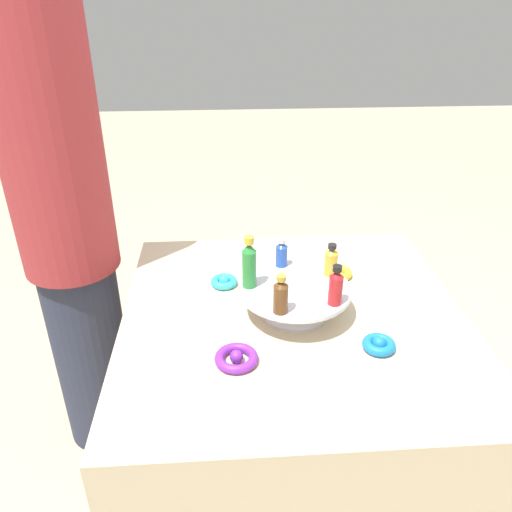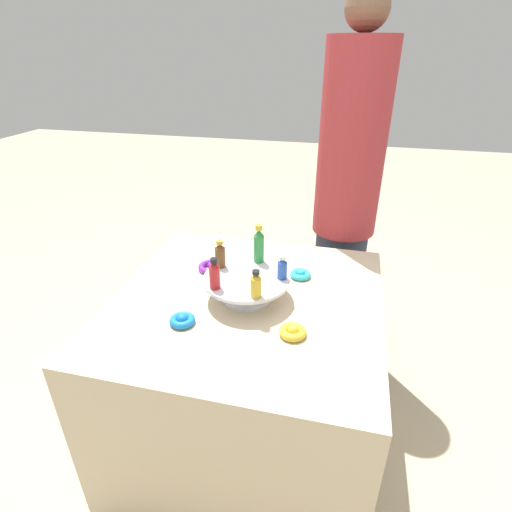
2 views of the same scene
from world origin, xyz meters
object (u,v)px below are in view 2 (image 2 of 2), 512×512
object	(u,v)px
bottle_gold	(256,285)
person_figure	(346,200)
ribbon_bow_purple	(211,267)
ribbon_bow_blue	(182,320)
bottle_brown	(220,255)
bottle_blue	(282,268)
ribbon_bow_gold	(293,332)
bottle_red	(215,275)
ribbon_bow_teal	(300,274)
bottle_green	(259,245)
display_stand	(247,284)

from	to	relation	value
bottle_gold	person_figure	distance (m)	0.82
ribbon_bow_purple	ribbon_bow_blue	world-z (taller)	ribbon_bow_blue
ribbon_bow_blue	bottle_brown	bearing A→B (deg)	-102.58
bottle_blue	ribbon_bow_gold	xyz separation A→B (m)	(-0.07, 0.19, -0.11)
ribbon_bow_purple	person_figure	bearing A→B (deg)	-134.44
bottle_red	person_figure	bearing A→B (deg)	-117.08
ribbon_bow_purple	ribbon_bow_blue	xyz separation A→B (m)	(-0.03, 0.36, 0.00)
bottle_gold	ribbon_bow_teal	distance (m)	0.34
bottle_red	ribbon_bow_gold	xyz separation A→B (m)	(-0.28, 0.08, -0.12)
bottle_green	person_figure	bearing A→B (deg)	-117.83
ribbon_bow_gold	ribbon_bow_teal	bearing A→B (deg)	-85.94
ribbon_bow_purple	display_stand	bearing A→B (deg)	139.06
display_stand	bottle_blue	size ratio (longest dim) A/B	3.53
person_figure	bottle_green	bearing A→B (deg)	-3.39
display_stand	ribbon_bow_purple	world-z (taller)	display_stand
display_stand	bottle_gold	bearing A→B (deg)	118.93
ribbon_bow_purple	bottle_gold	bearing A→B (deg)	132.50
display_stand	person_figure	size ratio (longest dim) A/B	0.18
bottle_red	ribbon_bow_teal	bearing A→B (deg)	-131.64
bottle_brown	bottle_gold	size ratio (longest dim) A/B	1.10
bottle_green	person_figure	world-z (taller)	person_figure
bottle_brown	ribbon_bow_gold	bearing A→B (deg)	144.24
ribbon_bow_teal	ribbon_bow_purple	bearing A→B (deg)	4.06
bottle_gold	ribbon_bow_purple	bearing A→B (deg)	-47.50
ribbon_bow_purple	ribbon_bow_blue	bearing A→B (deg)	94.06
bottle_red	ribbon_bow_gold	distance (m)	0.31
bottle_gold	ribbon_bow_blue	xyz separation A→B (m)	(0.23, 0.08, -0.12)
bottle_brown	ribbon_bow_purple	size ratio (longest dim) A/B	0.99
bottle_blue	bottle_red	bearing A→B (deg)	28.93
ribbon_bow_gold	bottle_red	bearing A→B (deg)	-15.42
bottle_green	ribbon_bow_gold	xyz separation A→B (m)	(-0.18, 0.29, -0.14)
ribbon_bow_blue	person_figure	distance (m)	1.00
bottle_blue	ribbon_bow_teal	distance (m)	0.21
bottle_blue	ribbon_bow_gold	size ratio (longest dim) A/B	0.99
display_stand	bottle_brown	bearing A→B (deg)	-25.07
bottle_green	ribbon_bow_gold	distance (m)	0.37
bottle_red	bottle_green	bearing A→B (deg)	-115.07
bottle_gold	ribbon_bow_blue	distance (m)	0.27
bottle_brown	bottle_blue	world-z (taller)	bottle_brown
ribbon_bow_teal	ribbon_bow_gold	distance (m)	0.36
bottle_brown	bottle_gold	xyz separation A→B (m)	(-0.17, 0.16, -0.00)
ribbon_bow_teal	ribbon_bow_blue	xyz separation A→B (m)	(0.33, 0.38, 0.00)
ribbon_bow_blue	display_stand	bearing A→B (deg)	-130.94
ribbon_bow_purple	ribbon_bow_blue	distance (m)	0.36
bottle_blue	bottle_gold	bearing A→B (deg)	64.93
bottle_green	ribbon_bow_blue	world-z (taller)	bottle_green
bottle_red	bottle_blue	distance (m)	0.24
bottle_brown	bottle_blue	distance (m)	0.24
ribbon_bow_purple	person_figure	xyz separation A→B (m)	(-0.50, -0.51, 0.15)
bottle_brown	bottle_red	distance (m)	0.15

